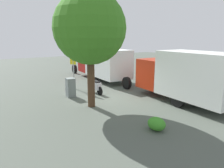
{
  "coord_description": "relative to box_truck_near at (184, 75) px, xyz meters",
  "views": [
    {
      "loc": [
        -10.87,
        6.66,
        3.8
      ],
      "look_at": [
        0.03,
        -0.22,
        0.91
      ],
      "focal_mm": 33.86,
      "sensor_mm": 36.0,
      "label": 1
    }
  ],
  "objects": [
    {
      "name": "ground_plane",
      "position": [
        2.88,
        3.3,
        -1.65
      ],
      "size": [
        60.0,
        60.0,
        0.0
      ],
      "primitive_type": "plane",
      "color": "#4B534A"
    },
    {
      "name": "box_truck_near",
      "position": [
        0.0,
        0.0,
        0.0
      ],
      "size": [
        7.89,
        2.28,
        3.01
      ],
      "rotation": [
        0.0,
        0.0,
        -0.01
      ],
      "color": "black",
      "rests_on": "ground"
    },
    {
      "name": "box_truck_far",
      "position": [
        8.41,
        0.65,
        -0.09
      ],
      "size": [
        8.19,
        2.37,
        2.77
      ],
      "rotation": [
        0.0,
        0.0,
        -0.02
      ],
      "color": "black",
      "rests_on": "ground"
    },
    {
      "name": "motorcycle",
      "position": [
        4.51,
        3.44,
        -1.13
      ],
      "size": [
        1.81,
        0.55,
        1.2
      ],
      "rotation": [
        0.0,
        0.0,
        0.05
      ],
      "color": "black",
      "rests_on": "ground"
    },
    {
      "name": "stop_sign",
      "position": [
        6.5,
        4.17,
        0.39
      ],
      "size": [
        0.71,
        0.33,
        3.06
      ],
      "color": "#9E9EA3",
      "rests_on": "ground"
    },
    {
      "name": "street_tree",
      "position": [
        2.13,
        4.93,
        2.57
      ],
      "size": [
        3.8,
        3.8,
        6.14
      ],
      "color": "#47301E",
      "rests_on": "ground"
    },
    {
      "name": "utility_cabinet",
      "position": [
        4.58,
        5.18,
        -1.04
      ],
      "size": [
        0.62,
        0.55,
        1.22
      ],
      "primitive_type": "cube",
      "rotation": [
        0.0,
        0.0,
        -0.07
      ],
      "color": "slate",
      "rests_on": "ground"
    },
    {
      "name": "bike_rack_hoop",
      "position": [
        5.69,
        4.98,
        -1.65
      ],
      "size": [
        0.85,
        0.1,
        0.85
      ],
      "primitive_type": "torus",
      "rotation": [
        1.57,
        0.0,
        0.06
      ],
      "color": "#B7B7BC",
      "rests_on": "ground"
    },
    {
      "name": "shrub_near_sign",
      "position": [
        -2.06,
        4.04,
        -1.37
      ],
      "size": [
        0.81,
        0.66,
        0.55
      ],
      "primitive_type": "ellipsoid",
      "color": "#398B26",
      "rests_on": "ground"
    }
  ]
}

